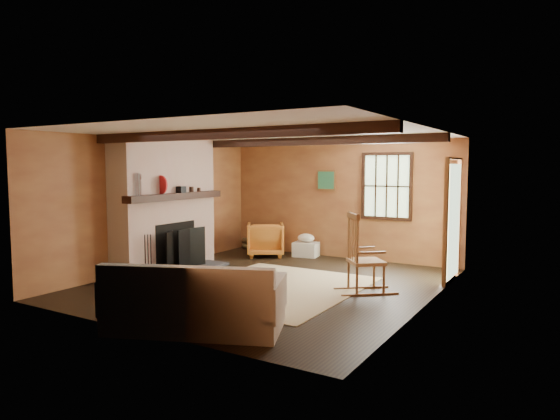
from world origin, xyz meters
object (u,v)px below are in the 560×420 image
Objects in this scene: laundry_basket at (306,249)px; sofa at (195,306)px; rocking_chair at (363,259)px; armchair at (265,239)px; fireplace at (166,209)px.

sofa is at bearing -76.86° from laundry_basket.
rocking_chair is 1.56× the size of armchair.
rocking_chair reaches higher than sofa.
rocking_chair is 0.55× the size of sofa.
fireplace reaches higher than armchair.
sofa is 4.86m from armchair.
sofa is at bearing 79.83° from armchair.
laundry_basket is at bearing 80.65° from sofa.
fireplace reaches higher than rocking_chair.
fireplace reaches higher than sofa.
fireplace is 3.08m from laundry_basket.
armchair is (-1.90, 4.48, 0.06)m from sofa.
armchair is (-2.90, 1.82, -0.16)m from rocking_chair.
rocking_chair is at bearing 3.98° from fireplace.
fireplace reaches higher than laundry_basket.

